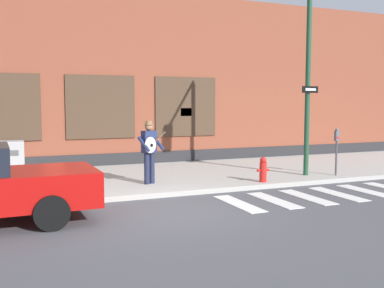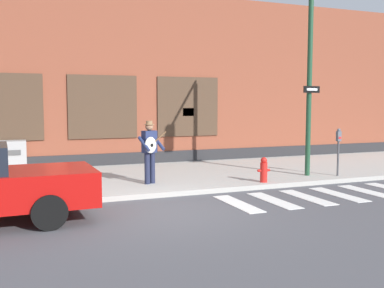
{
  "view_description": "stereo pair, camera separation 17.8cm",
  "coord_description": "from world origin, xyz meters",
  "px_view_note": "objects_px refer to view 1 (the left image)",
  "views": [
    {
      "loc": [
        -3.06,
        -8.91,
        2.32
      ],
      "look_at": [
        1.34,
        1.71,
        1.27
      ],
      "focal_mm": 42.0,
      "sensor_mm": 36.0,
      "label": 1
    },
    {
      "loc": [
        -2.89,
        -8.98,
        2.32
      ],
      "look_at": [
        1.34,
        1.71,
        1.27
      ],
      "focal_mm": 42.0,
      "sensor_mm": 36.0,
      "label": 2
    }
  ],
  "objects_px": {
    "traffic_light": "(339,40)",
    "fire_hydrant": "(263,170)",
    "utility_box": "(10,157)",
    "parking_meter": "(337,144)",
    "busker": "(149,148)"
  },
  "relations": [
    {
      "from": "fire_hydrant",
      "to": "utility_box",
      "type": "bearing_deg",
      "value": 144.83
    },
    {
      "from": "traffic_light",
      "to": "fire_hydrant",
      "type": "height_order",
      "value": "traffic_light"
    },
    {
      "from": "traffic_light",
      "to": "parking_meter",
      "type": "bearing_deg",
      "value": 47.83
    },
    {
      "from": "parking_meter",
      "to": "fire_hydrant",
      "type": "bearing_deg",
      "value": -176.66
    },
    {
      "from": "utility_box",
      "to": "fire_hydrant",
      "type": "height_order",
      "value": "utility_box"
    },
    {
      "from": "traffic_light",
      "to": "utility_box",
      "type": "xyz_separation_m",
      "value": [
        -8.46,
        5.21,
        -3.42
      ]
    },
    {
      "from": "utility_box",
      "to": "fire_hydrant",
      "type": "distance_m",
      "value": 7.95
    },
    {
      "from": "parking_meter",
      "to": "utility_box",
      "type": "height_order",
      "value": "parking_meter"
    },
    {
      "from": "utility_box",
      "to": "fire_hydrant",
      "type": "bearing_deg",
      "value": -35.17
    },
    {
      "from": "traffic_light",
      "to": "parking_meter",
      "type": "relative_size",
      "value": 3.97
    },
    {
      "from": "fire_hydrant",
      "to": "traffic_light",
      "type": "bearing_deg",
      "value": -17.84
    },
    {
      "from": "busker",
      "to": "utility_box",
      "type": "bearing_deg",
      "value": 133.68
    },
    {
      "from": "traffic_light",
      "to": "fire_hydrant",
      "type": "distance_m",
      "value": 4.12
    },
    {
      "from": "traffic_light",
      "to": "fire_hydrant",
      "type": "bearing_deg",
      "value": 162.16
    },
    {
      "from": "parking_meter",
      "to": "utility_box",
      "type": "relative_size",
      "value": 1.43
    }
  ]
}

